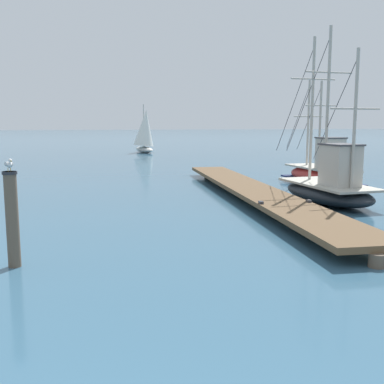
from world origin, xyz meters
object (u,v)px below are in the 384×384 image
at_px(mooring_piling, 12,218).
at_px(distant_sailboat, 145,131).
at_px(fishing_boat_3, 330,186).
at_px(perched_seagull, 9,164).
at_px(fishing_boat_0, 322,172).

bearing_deg(mooring_piling, distant_sailboat, 78.22).
xyz_separation_m(fishing_boat_3, distant_sailboat, (-2.71, 31.06, 1.48)).
xyz_separation_m(mooring_piling, distant_sailboat, (7.59, 36.39, 1.11)).
bearing_deg(perched_seagull, fishing_boat_0, 38.58).
height_order(fishing_boat_0, distant_sailboat, fishing_boat_0).
height_order(perched_seagull, distant_sailboat, distant_sailboat).
height_order(fishing_boat_0, perched_seagull, fishing_boat_0).
distance_m(fishing_boat_3, perched_seagull, 11.69).
distance_m(mooring_piling, perched_seagull, 1.11).
bearing_deg(fishing_boat_0, fishing_boat_3, -115.82).
bearing_deg(distant_sailboat, perched_seagull, -101.78).
relative_size(fishing_boat_0, perched_seagull, 16.32).
relative_size(fishing_boat_0, distant_sailboat, 1.26).
distance_m(fishing_boat_0, distant_sailboat, 26.86).
height_order(mooring_piling, perched_seagull, perched_seagull).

